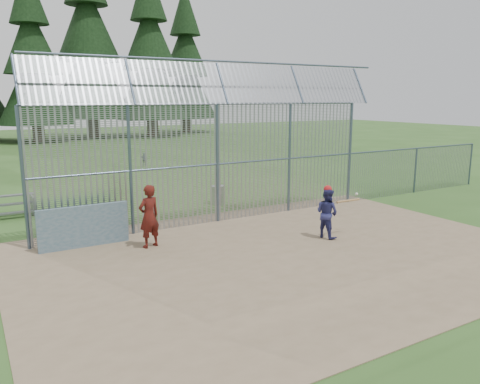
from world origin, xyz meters
TOP-DOWN VIEW (x-y plane):
  - ground at (0.00, 0.00)m, footprint 120.00×120.00m
  - dirt_infield at (0.00, -0.50)m, footprint 14.00×10.00m
  - dugout_wall at (-4.60, 2.90)m, footprint 2.50×0.12m
  - batter at (1.95, 0.13)m, footprint 0.71×0.84m
  - onlooker at (-3.01, 1.94)m, footprint 0.75×0.59m
  - bg_kid_seated at (2.29, 17.69)m, footprint 0.53×0.40m
  - batting_gear at (2.14, 0.09)m, footprint 1.34×0.32m
  - trash_can at (1.26, 5.93)m, footprint 0.56×0.56m
  - backstop_fence at (1.81, 3.43)m, footprint 20.09×0.81m
  - conifer_row at (1.93, 41.51)m, footprint 38.48×12.26m

SIDE VIEW (x-z plane):
  - ground at x=0.00m, z-range 0.00..0.00m
  - dirt_infield at x=0.00m, z-range 0.00..0.02m
  - trash_can at x=1.26m, z-range -0.03..0.79m
  - bg_kid_seated at x=2.29m, z-range 0.00..0.83m
  - dugout_wall at x=-4.60m, z-range 0.02..1.22m
  - batter at x=1.95m, z-range 0.02..1.53m
  - onlooker at x=-3.01m, z-range 0.02..1.82m
  - batting_gear at x=2.14m, z-range 1.13..1.69m
  - backstop_fence at x=1.81m, z-range -0.29..5.01m
  - conifer_row at x=1.93m, z-range 0.73..20.93m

